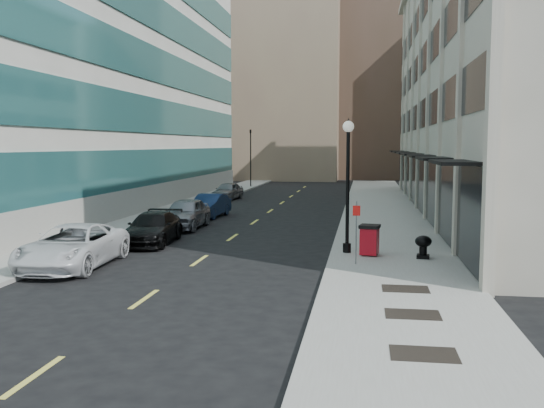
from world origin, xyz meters
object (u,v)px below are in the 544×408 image
(traffic_signal, at_px, (251,133))
(car_white_van, at_px, (73,246))
(trash_bin, at_px, (370,239))
(car_silver_sedan, at_px, (186,213))
(car_blue_sedan, at_px, (209,206))
(lamppost, at_px, (348,174))
(car_black_pickup, at_px, (153,228))
(sign_post, at_px, (356,224))
(urn_planter, at_px, (423,244))
(car_grey_sedan, at_px, (228,191))

(traffic_signal, xyz_separation_m, car_white_van, (1.27, -42.00, -4.93))
(traffic_signal, height_order, car_white_van, traffic_signal)
(traffic_signal, bearing_deg, trash_bin, -72.69)
(car_silver_sedan, distance_m, car_blue_sedan, 5.12)
(lamppost, bearing_deg, car_black_pickup, 168.73)
(trash_bin, height_order, sign_post, sign_post)
(car_silver_sedan, relative_size, car_blue_sedan, 1.09)
(car_white_van, height_order, car_blue_sedan, car_white_van)
(car_black_pickup, height_order, sign_post, sign_post)
(car_white_van, bearing_deg, car_black_pickup, 77.20)
(car_white_van, xyz_separation_m, lamppost, (9.90, 3.86, 2.55))
(car_black_pickup, distance_m, sign_post, 10.19)
(trash_bin, height_order, urn_planter, trash_bin)
(sign_post, bearing_deg, lamppost, 101.55)
(traffic_signal, relative_size, sign_post, 3.02)
(car_silver_sedan, height_order, urn_planter, car_silver_sedan)
(car_blue_sedan, distance_m, urn_planter, 17.48)
(urn_planter, bearing_deg, sign_post, -148.59)
(car_silver_sedan, distance_m, trash_bin, 12.30)
(car_silver_sedan, height_order, lamppost, lamppost)
(car_black_pickup, relative_size, trash_bin, 4.01)
(traffic_signal, height_order, car_silver_sedan, traffic_signal)
(traffic_signal, distance_m, car_blue_sedan, 26.66)
(traffic_signal, xyz_separation_m, car_blue_sedan, (2.30, -26.08, -5.00))
(traffic_signal, xyz_separation_m, car_black_pickup, (2.30, -36.38, -5.01))
(car_black_pickup, xyz_separation_m, car_silver_sedan, (0.00, 5.18, 0.10))
(car_white_van, xyz_separation_m, car_blue_sedan, (1.03, 15.92, -0.06))
(car_black_pickup, height_order, car_blue_sedan, car_blue_sedan)
(traffic_signal, xyz_separation_m, trash_bin, (12.06, -38.69, -4.91))
(car_blue_sedan, bearing_deg, sign_post, -52.68)
(trash_bin, bearing_deg, lamppost, 160.06)
(car_grey_sedan, relative_size, trash_bin, 3.45)
(car_black_pickup, relative_size, car_silver_sedan, 1.03)
(traffic_signal, distance_m, lamppost, 39.82)
(car_black_pickup, height_order, trash_bin, car_black_pickup)
(car_black_pickup, bearing_deg, lamppost, -14.97)
(car_blue_sedan, relative_size, urn_planter, 4.99)
(sign_post, bearing_deg, trash_bin, 77.05)
(car_white_van, relative_size, car_silver_sedan, 1.19)
(traffic_signal, bearing_deg, car_black_pickup, -86.38)
(traffic_signal, height_order, car_black_pickup, traffic_signal)
(traffic_signal, relative_size, car_grey_sedan, 1.66)
(car_white_van, bearing_deg, traffic_signal, 89.36)
(car_blue_sedan, bearing_deg, car_white_van, -89.04)
(car_silver_sedan, relative_size, urn_planter, 5.42)
(traffic_signal, height_order, urn_planter, traffic_signal)
(car_silver_sedan, height_order, car_blue_sedan, car_silver_sedan)
(car_grey_sedan, bearing_deg, sign_post, -60.97)
(sign_post, bearing_deg, car_grey_sedan, 114.42)
(car_grey_sedan, height_order, sign_post, sign_post)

